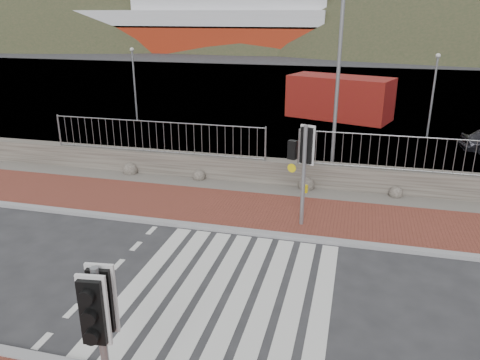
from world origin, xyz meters
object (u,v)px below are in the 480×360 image
(traffic_signal_far, at_px, (303,154))
(shipping_container, at_px, (339,98))
(traffic_signal_near, at_px, (100,319))
(ferry, at_px, (195,16))
(streetlight, at_px, (343,64))

(traffic_signal_far, distance_m, shipping_container, 15.53)
(traffic_signal_near, distance_m, traffic_signal_far, 8.12)
(traffic_signal_near, relative_size, traffic_signal_far, 0.93)
(ferry, bearing_deg, traffic_signal_near, -71.55)
(shipping_container, bearing_deg, streetlight, -69.22)
(ferry, relative_size, shipping_container, 8.48)
(traffic_signal_near, bearing_deg, streetlight, 71.10)
(traffic_signal_far, height_order, shipping_container, traffic_signal_far)
(traffic_signal_far, relative_size, streetlight, 0.40)
(traffic_signal_far, distance_m, streetlight, 4.73)
(streetlight, xyz_separation_m, shipping_container, (-0.48, 11.31, -3.06))
(traffic_signal_near, bearing_deg, traffic_signal_far, 70.21)
(ferry, height_order, streetlight, ferry)
(traffic_signal_near, xyz_separation_m, streetlight, (2.51, 12.10, 2.25))
(traffic_signal_far, bearing_deg, shipping_container, -73.11)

